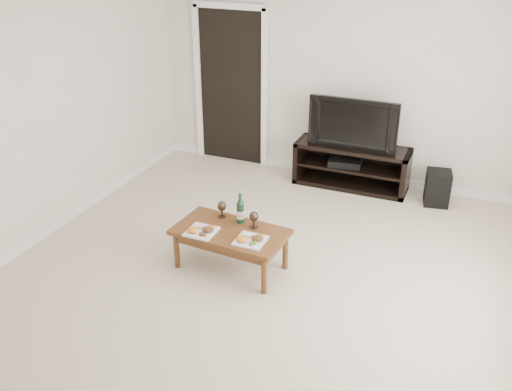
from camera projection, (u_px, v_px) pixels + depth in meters
The scene contains 13 objects.
floor at pixel (260, 287), 5.30m from camera, with size 5.50×5.50×0.00m, color beige.
back_wall at pixel (346, 79), 7.02m from camera, with size 5.00×0.04×2.60m, color silver.
doorway at pixel (231, 88), 7.65m from camera, with size 0.90×0.02×2.05m, color black.
media_console at pixel (351, 166), 7.17m from camera, with size 1.42×0.45×0.55m, color black.
television at pixel (355, 122), 6.91m from camera, with size 1.09×0.14×0.63m, color black.
av_receiver at pixel (345, 162), 7.17m from camera, with size 0.40×0.30×0.08m, color black.
subwoofer at pixel (437, 188), 6.75m from camera, with size 0.28×0.28×0.42m, color black.
coffee_table at pixel (231, 249), 5.51m from camera, with size 1.07×0.58×0.42m, color brown.
plate_left at pixel (201, 229), 5.37m from camera, with size 0.27×0.27×0.07m, color white.
plate_right at pixel (250, 238), 5.22m from camera, with size 0.27×0.27×0.07m, color white.
wine_bottle at pixel (240, 206), 5.48m from camera, with size 0.07×0.07×0.35m, color #0D321D.
goblet_left at pixel (222, 209), 5.62m from camera, with size 0.09×0.09×0.17m, color #3B2C20, non-canonical shape.
goblet_right at pixel (254, 220), 5.43m from camera, with size 0.09×0.09×0.17m, color #3B2C20, non-canonical shape.
Camera 1 is at (1.67, -4.05, 3.11)m, focal length 40.00 mm.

